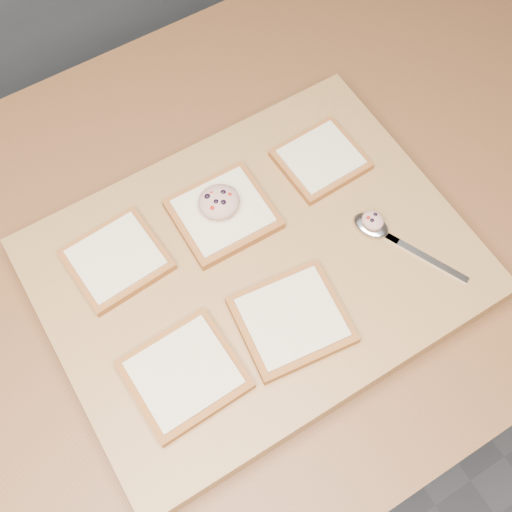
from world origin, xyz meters
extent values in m
plane|color=#515459|center=(0.00, 0.00, 0.00)|extent=(4.00, 4.00, 0.00)
cube|color=slate|center=(0.00, 0.00, 0.42)|extent=(1.90, 0.75, 0.84)
cube|color=brown|center=(0.00, 0.00, 0.87)|extent=(2.00, 0.80, 0.06)
cube|color=#A47746|center=(0.07, -0.07, 0.92)|extent=(0.54, 0.41, 0.04)
cube|color=#A5622A|center=(-0.08, 0.03, 0.95)|extent=(0.12, 0.11, 0.01)
cube|color=#FFECC2|center=(-0.08, 0.03, 0.96)|extent=(0.11, 0.10, 0.00)
cube|color=#A5622A|center=(0.07, 0.01, 0.95)|extent=(0.13, 0.12, 0.01)
cube|color=#FFECC2|center=(0.07, 0.01, 0.96)|extent=(0.11, 0.10, 0.00)
cube|color=#A5622A|center=(0.23, 0.02, 0.95)|extent=(0.11, 0.10, 0.01)
cube|color=#FFECC2|center=(0.23, 0.02, 0.96)|extent=(0.10, 0.09, 0.00)
cube|color=#A5622A|center=(-0.08, -0.15, 0.95)|extent=(0.13, 0.12, 0.01)
cube|color=#FFECC2|center=(-0.08, -0.15, 0.96)|extent=(0.11, 0.10, 0.00)
cube|color=#A5622A|center=(0.06, -0.16, 0.95)|extent=(0.14, 0.13, 0.01)
cube|color=#FFECC2|center=(0.06, -0.16, 0.96)|extent=(0.12, 0.11, 0.00)
ellipsoid|color=tan|center=(0.07, 0.02, 0.97)|extent=(0.06, 0.05, 0.02)
sphere|color=black|center=(0.08, 0.02, 0.98)|extent=(0.01, 0.01, 0.01)
sphere|color=black|center=(0.06, 0.03, 0.98)|extent=(0.01, 0.01, 0.01)
sphere|color=black|center=(0.07, 0.01, 0.98)|extent=(0.01, 0.01, 0.01)
sphere|color=black|center=(0.06, 0.02, 0.98)|extent=(0.01, 0.01, 0.01)
sphere|color=#A5140C|center=(0.08, 0.02, 0.98)|extent=(0.01, 0.01, 0.01)
sphere|color=#A5140C|center=(0.06, 0.03, 0.98)|extent=(0.01, 0.01, 0.01)
sphere|color=#A5140C|center=(0.05, 0.01, 0.98)|extent=(0.01, 0.01, 0.01)
ellipsoid|color=silver|center=(0.23, -0.10, 0.95)|extent=(0.05, 0.06, 0.01)
cube|color=silver|center=(0.24, -0.13, 0.94)|extent=(0.02, 0.03, 0.00)
cube|color=silver|center=(0.26, -0.17, 0.94)|extent=(0.06, 0.12, 0.00)
ellipsoid|color=tan|center=(0.23, -0.10, 0.96)|extent=(0.03, 0.03, 0.02)
sphere|color=black|center=(0.23, -0.10, 0.97)|extent=(0.01, 0.01, 0.01)
sphere|color=black|center=(0.22, -0.10, 0.97)|extent=(0.01, 0.01, 0.01)
sphere|color=#A5140C|center=(0.22, -0.10, 0.97)|extent=(0.01, 0.01, 0.01)
camera|label=1|loc=(-0.12, -0.37, 1.69)|focal=45.00mm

